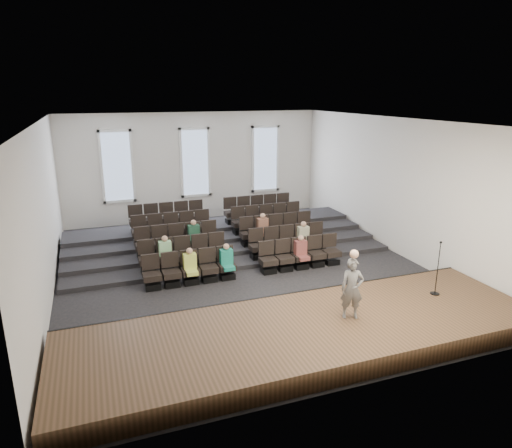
% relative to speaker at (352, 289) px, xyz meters
% --- Properties ---
extents(ground, '(14.00, 14.00, 0.00)m').
position_rel_speaker_xyz_m(ground, '(-1.14, 5.12, -1.27)').
color(ground, black).
rests_on(ground, ground).
extents(ceiling, '(12.00, 14.00, 0.02)m').
position_rel_speaker_xyz_m(ceiling, '(-1.14, 5.12, 3.74)').
color(ceiling, white).
rests_on(ceiling, ground).
extents(wall_back, '(12.00, 0.04, 5.00)m').
position_rel_speaker_xyz_m(wall_back, '(-1.14, 12.14, 1.23)').
color(wall_back, silver).
rests_on(wall_back, ground).
extents(wall_front, '(12.00, 0.04, 5.00)m').
position_rel_speaker_xyz_m(wall_front, '(-1.14, -1.90, 1.23)').
color(wall_front, silver).
rests_on(wall_front, ground).
extents(wall_left, '(0.04, 14.00, 5.00)m').
position_rel_speaker_xyz_m(wall_left, '(-7.16, 5.12, 1.23)').
color(wall_left, silver).
rests_on(wall_left, ground).
extents(wall_right, '(0.04, 14.00, 5.00)m').
position_rel_speaker_xyz_m(wall_right, '(4.88, 5.12, 1.23)').
color(wall_right, silver).
rests_on(wall_right, ground).
extents(stage, '(11.80, 3.60, 0.50)m').
position_rel_speaker_xyz_m(stage, '(-1.14, 0.02, -1.02)').
color(stage, '#503522').
rests_on(stage, ground).
extents(stage_lip, '(11.80, 0.06, 0.52)m').
position_rel_speaker_xyz_m(stage_lip, '(-1.14, 1.79, -1.02)').
color(stage_lip, black).
rests_on(stage_lip, ground).
extents(risers, '(11.80, 4.80, 0.60)m').
position_rel_speaker_xyz_m(risers, '(-1.14, 8.29, -1.07)').
color(risers, black).
rests_on(risers, ground).
extents(seating_rows, '(6.80, 4.70, 1.67)m').
position_rel_speaker_xyz_m(seating_rows, '(-1.14, 6.66, -0.58)').
color(seating_rows, black).
rests_on(seating_rows, ground).
extents(windows, '(8.44, 0.10, 3.24)m').
position_rel_speaker_xyz_m(windows, '(-1.14, 12.07, 1.43)').
color(windows, white).
rests_on(windows, wall_back).
extents(audience, '(5.45, 2.64, 1.10)m').
position_rel_speaker_xyz_m(audience, '(-1.25, 5.42, -0.46)').
color(audience, '#CCDA57').
rests_on(audience, seating_rows).
extents(speaker, '(0.65, 0.54, 1.53)m').
position_rel_speaker_xyz_m(speaker, '(0.00, 0.00, 0.00)').
color(speaker, '#5F5D5A').
rests_on(speaker, stage).
extents(mic_stand, '(0.26, 0.26, 1.54)m').
position_rel_speaker_xyz_m(mic_stand, '(2.92, 0.38, -0.31)').
color(mic_stand, black).
rests_on(mic_stand, stage).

